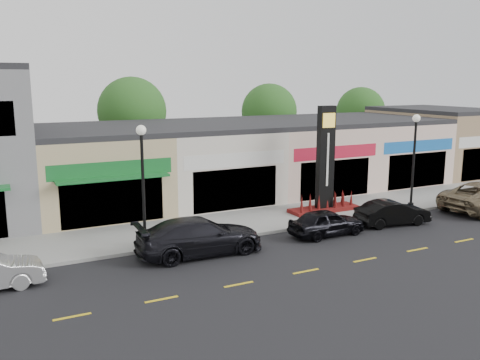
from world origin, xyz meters
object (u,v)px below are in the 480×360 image
(lamp_west_near, at_px, (143,174))
(car_dark_sedan, at_px, (200,236))
(pylon_sign, at_px, (325,174))
(car_black_conv, at_px, (393,213))
(lamp_east_near, at_px, (414,152))
(car_black_sedan, at_px, (327,222))

(lamp_west_near, height_order, car_dark_sedan, lamp_west_near)
(pylon_sign, relative_size, car_black_conv, 1.51)
(car_dark_sedan, bearing_deg, lamp_east_near, -81.94)
(lamp_west_near, xyz_separation_m, car_dark_sedan, (1.97, -1.68, -2.66))
(pylon_sign, distance_m, car_black_sedan, 4.61)
(car_dark_sedan, bearing_deg, lamp_west_near, 50.72)
(lamp_west_near, xyz_separation_m, car_black_conv, (12.84, -1.89, -2.82))
(car_dark_sedan, distance_m, car_black_sedan, 6.63)
(lamp_east_near, xyz_separation_m, pylon_sign, (-5.00, 1.70, -1.20))
(lamp_west_near, height_order, car_black_sedan, lamp_west_near)
(lamp_east_near, height_order, car_black_sedan, lamp_east_near)
(lamp_east_near, bearing_deg, car_black_sedan, -165.70)
(lamp_west_near, xyz_separation_m, lamp_east_near, (16.00, 0.00, 0.00))
(lamp_east_near, height_order, pylon_sign, pylon_sign)
(car_black_conv, bearing_deg, lamp_west_near, 88.88)
(lamp_east_near, bearing_deg, car_black_conv, -149.18)
(car_black_sedan, relative_size, car_black_conv, 0.98)
(car_black_sedan, bearing_deg, pylon_sign, -35.31)
(car_black_sedan, bearing_deg, lamp_east_near, -77.15)
(lamp_west_near, bearing_deg, car_dark_sedan, -40.50)
(lamp_west_near, relative_size, car_black_sedan, 1.40)
(car_black_sedan, xyz_separation_m, car_black_conv, (4.24, -0.00, -0.01))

